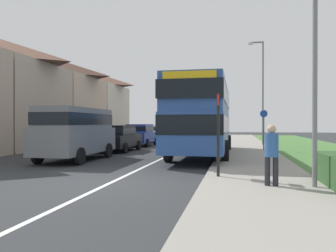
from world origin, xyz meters
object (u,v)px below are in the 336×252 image
at_px(double_decker_bus, 203,115).
at_px(parked_car_white, 159,133).
at_px(parked_car_blue, 140,134).
at_px(cycle_route_sign, 264,128).
at_px(street_lamp_near, 311,12).
at_px(parked_car_black, 118,137).
at_px(bus_stop_sign, 218,129).
at_px(pedestrian_at_stop, 272,152).
at_px(parked_van_grey, 76,130).
at_px(street_lamp_mid, 262,87).

height_order(double_decker_bus, parked_car_white, double_decker_bus).
xyz_separation_m(double_decker_bus, parked_car_blue, (-5.43, 7.05, -1.23)).
distance_m(cycle_route_sign, street_lamp_near, 12.36).
xyz_separation_m(parked_car_black, bus_stop_sign, (6.63, -9.51, 0.66)).
distance_m(parked_car_blue, cycle_route_sign, 9.54).
distance_m(parked_car_white, pedestrian_at_stop, 22.69).
height_order(parked_car_blue, cycle_route_sign, cycle_route_sign).
height_order(parked_car_black, cycle_route_sign, cycle_route_sign).
xyz_separation_m(double_decker_bus, cycle_route_sign, (3.34, 3.33, -0.71)).
distance_m(bus_stop_sign, street_lamp_near, 3.95).
height_order(parked_van_grey, parked_car_white, parked_van_grey).
bearing_deg(parked_van_grey, double_decker_bus, 30.43).
height_order(parked_car_blue, pedestrian_at_stop, pedestrian_at_stop).
relative_size(parked_car_black, bus_stop_sign, 1.69).
xyz_separation_m(parked_car_blue, pedestrian_at_stop, (8.01, -15.74, 0.06)).
bearing_deg(parked_car_white, bus_stop_sign, -72.14).
relative_size(double_decker_bus, parked_car_blue, 2.56).
height_order(parked_van_grey, pedestrian_at_stop, parked_van_grey).
xyz_separation_m(parked_van_grey, cycle_route_sign, (8.88, 6.58, 0.01)).
height_order(parked_car_white, cycle_route_sign, cycle_route_sign).
height_order(pedestrian_at_stop, street_lamp_mid, street_lamp_mid).
distance_m(double_decker_bus, street_lamp_mid, 9.74).
height_order(parked_car_black, parked_car_blue, parked_car_blue).
xyz_separation_m(double_decker_bus, street_lamp_mid, (3.60, 8.73, 2.37)).
relative_size(parked_car_black, pedestrian_at_stop, 2.63).
xyz_separation_m(bus_stop_sign, street_lamp_near, (2.34, -1.22, 2.94)).
relative_size(parked_car_black, parked_car_blue, 1.05).
xyz_separation_m(parked_car_black, street_lamp_near, (8.97, -10.73, 3.60)).
relative_size(parked_car_black, street_lamp_mid, 0.56).
bearing_deg(street_lamp_near, parked_car_blue, 119.68).
xyz_separation_m(parked_van_grey, parked_car_black, (0.08, 5.34, -0.54)).
relative_size(parked_car_black, street_lamp_near, 0.56).
bearing_deg(double_decker_bus, street_lamp_mid, 67.57).
relative_size(bus_stop_sign, street_lamp_near, 0.33).
relative_size(double_decker_bus, bus_stop_sign, 4.13).
height_order(double_decker_bus, street_lamp_near, street_lamp_near).
bearing_deg(cycle_route_sign, pedestrian_at_stop, -93.63).
xyz_separation_m(parked_car_blue, street_lamp_near, (8.95, -15.69, 3.57)).
bearing_deg(street_lamp_mid, double_decker_bus, -112.43).
bearing_deg(pedestrian_at_stop, street_lamp_mid, 86.62).
relative_size(parked_car_white, pedestrian_at_stop, 2.71).
height_order(parked_car_blue, street_lamp_near, street_lamp_near).
bearing_deg(street_lamp_mid, parked_car_white, 156.50).
bearing_deg(parked_car_blue, pedestrian_at_stop, -63.04).
height_order(parked_car_black, street_lamp_mid, street_lamp_mid).
distance_m(parked_car_blue, pedestrian_at_stop, 17.66).
height_order(double_decker_bus, pedestrian_at_stop, double_decker_bus).
distance_m(double_decker_bus, parked_car_white, 13.72).
relative_size(double_decker_bus, parked_car_black, 2.44).
relative_size(double_decker_bus, parked_van_grey, 2.14).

